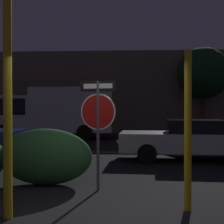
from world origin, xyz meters
The scene contains 10 objects.
ground_plane centered at (0.00, 0.00, 0.00)m, with size 260.00×260.00×0.00m, color black.
road_center_stripe centered at (0.00, 6.84, 0.00)m, with size 34.50×0.12×0.01m, color gold.
stop_sign centered at (-0.10, 1.25, 1.60)m, with size 0.75×0.20×2.26m.
yellow_pole_left centered at (-1.34, -0.42, 1.76)m, with size 0.13×0.13×3.52m, color yellow.
yellow_pole_right centered at (1.51, 0.10, 1.33)m, with size 0.12×0.12×2.66m, color yellow.
hedge_bush_2 centered at (-1.31, 1.68, 0.62)m, with size 2.07×0.83×1.25m, color #2D6633.
passing_car_2 centered at (2.60, 5.17, 0.68)m, with size 4.79×2.00×1.32m.
delivery_truck centered at (-4.00, 11.96, 1.54)m, with size 7.18×2.66×2.82m.
tree_0 centered at (5.35, 15.34, 3.94)m, with size 3.34×3.34×5.64m.
building_backdrop centered at (1.87, 18.31, 2.82)m, with size 22.20×4.37×5.64m, color #6B5B4C.
Camera 1 is at (0.52, -5.12, 1.70)m, focal length 50.00 mm.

